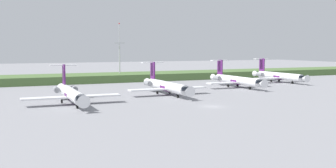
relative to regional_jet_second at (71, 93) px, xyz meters
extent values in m
plane|color=gray|center=(28.65, 12.77, -2.54)|extent=(500.00, 500.00, 0.00)
cube|color=#4C6B38|center=(28.65, 58.68, -1.08)|extent=(320.00, 20.00, 2.91)
cylinder|color=white|center=(0.00, -0.59, -0.09)|extent=(2.70, 24.00, 2.70)
cone|color=white|center=(0.00, -14.09, -0.09)|extent=(2.70, 3.00, 2.70)
cone|color=white|center=(0.00, 13.41, -0.09)|extent=(2.30, 4.00, 2.29)
cube|color=black|center=(0.00, -12.19, 0.39)|extent=(2.02, 1.80, 0.90)
cylinder|color=#591E66|center=(0.00, -0.59, -0.24)|extent=(2.76, 3.60, 2.76)
cube|color=white|center=(-5.91, -1.59, -0.69)|extent=(11.00, 3.20, 0.36)
cube|color=white|center=(5.91, -1.59, -0.69)|extent=(11.00, 3.20, 0.36)
cube|color=#591E66|center=(0.00, 10.41, 3.86)|extent=(0.36, 3.20, 5.20)
cube|color=white|center=(0.00, 10.71, 6.26)|extent=(6.80, 1.80, 0.24)
cylinder|color=gray|center=(-2.25, 8.61, 0.11)|extent=(1.50, 3.40, 1.50)
cylinder|color=gray|center=(2.25, 8.61, 0.11)|extent=(1.50, 3.40, 1.50)
cylinder|color=gray|center=(0.00, -8.03, -1.54)|extent=(0.20, 0.20, 0.65)
cylinder|color=black|center=(0.00, -8.03, -2.09)|extent=(0.30, 0.90, 0.90)
cylinder|color=black|center=(-1.90, 1.81, -2.09)|extent=(0.35, 0.90, 0.90)
cylinder|color=black|center=(1.90, 1.81, -2.09)|extent=(0.35, 0.90, 0.90)
cylinder|color=white|center=(27.91, 7.14, -0.09)|extent=(2.70, 24.00, 2.70)
cone|color=white|center=(27.91, -6.36, -0.09)|extent=(2.70, 3.00, 2.70)
cone|color=white|center=(27.91, 21.14, -0.09)|extent=(2.29, 4.00, 2.29)
cube|color=black|center=(27.91, -4.46, 0.39)|extent=(2.03, 1.80, 0.90)
cylinder|color=#591E66|center=(27.91, 7.14, -0.24)|extent=(2.76, 3.60, 2.76)
cube|color=white|center=(22.01, 6.14, -0.69)|extent=(11.00, 3.20, 0.36)
cube|color=white|center=(33.82, 6.14, -0.69)|extent=(11.00, 3.20, 0.36)
cube|color=#591E66|center=(27.91, 18.14, 3.86)|extent=(0.36, 3.20, 5.20)
cube|color=white|center=(27.91, 18.44, 6.26)|extent=(6.80, 1.80, 0.24)
cylinder|color=gray|center=(25.66, 16.34, 0.11)|extent=(1.50, 3.40, 1.50)
cylinder|color=gray|center=(30.16, 16.34, 0.11)|extent=(1.50, 3.40, 1.50)
cylinder|color=gray|center=(27.91, -0.30, -1.54)|extent=(0.20, 0.20, 0.65)
cylinder|color=black|center=(27.91, -0.30, -2.09)|extent=(0.30, 0.90, 0.90)
cylinder|color=black|center=(26.01, 9.54, -2.09)|extent=(0.35, 0.90, 0.90)
cylinder|color=black|center=(29.81, 9.54, -2.09)|extent=(0.35, 0.90, 0.90)
cylinder|color=white|center=(57.70, 16.72, -0.09)|extent=(2.70, 24.00, 2.70)
cone|color=white|center=(57.70, 3.22, -0.09)|extent=(2.70, 3.00, 2.70)
cone|color=white|center=(57.70, 30.72, -0.09)|extent=(2.30, 4.00, 2.29)
cube|color=black|center=(57.70, 5.12, 0.39)|extent=(2.02, 1.80, 0.90)
cylinder|color=#591E66|center=(57.70, 16.72, -0.24)|extent=(2.76, 3.60, 2.76)
cube|color=white|center=(51.79, 15.72, -0.69)|extent=(11.00, 3.20, 0.36)
cube|color=white|center=(63.60, 15.72, -0.69)|extent=(11.00, 3.20, 0.36)
cube|color=#591E66|center=(57.70, 27.72, 3.86)|extent=(0.36, 3.20, 5.20)
cube|color=white|center=(57.70, 28.02, 6.26)|extent=(6.80, 1.80, 0.24)
cylinder|color=gray|center=(55.45, 25.92, 0.11)|extent=(1.50, 3.40, 1.50)
cylinder|color=gray|center=(59.95, 25.92, 0.11)|extent=(1.50, 3.40, 1.50)
cylinder|color=gray|center=(57.70, 9.28, -1.54)|extent=(0.20, 0.20, 0.65)
cylinder|color=black|center=(57.70, 9.28, -2.09)|extent=(0.30, 0.90, 0.90)
cylinder|color=black|center=(55.80, 19.12, -2.09)|extent=(0.35, 0.90, 0.90)
cylinder|color=black|center=(59.60, 19.12, -2.09)|extent=(0.35, 0.90, 0.90)
cylinder|color=white|center=(83.93, 27.01, -0.09)|extent=(2.70, 24.00, 2.70)
cone|color=white|center=(83.93, 13.51, -0.09)|extent=(2.70, 3.00, 2.70)
cone|color=white|center=(83.93, 41.01, -0.09)|extent=(2.30, 4.00, 2.29)
cube|color=black|center=(83.93, 15.41, 0.39)|extent=(2.03, 1.80, 0.90)
cylinder|color=#591E66|center=(83.93, 27.01, -0.24)|extent=(2.76, 3.60, 2.76)
cube|color=white|center=(78.02, 26.01, -0.69)|extent=(11.00, 3.20, 0.36)
cube|color=white|center=(89.83, 26.01, -0.69)|extent=(11.00, 3.20, 0.36)
cube|color=#591E66|center=(83.93, 38.01, 3.86)|extent=(0.36, 3.20, 5.20)
cube|color=white|center=(83.93, 38.31, 6.26)|extent=(6.80, 1.80, 0.24)
cylinder|color=gray|center=(81.68, 36.21, 0.11)|extent=(1.50, 3.40, 1.50)
cylinder|color=gray|center=(86.18, 36.21, 0.11)|extent=(1.50, 3.40, 1.50)
cylinder|color=gray|center=(83.93, 19.57, -1.54)|extent=(0.20, 0.20, 0.65)
cylinder|color=black|center=(83.93, 19.57, -2.09)|extent=(0.30, 0.90, 0.90)
cylinder|color=black|center=(82.03, 29.41, -2.09)|extent=(0.35, 0.90, 0.90)
cylinder|color=black|center=(85.83, 29.41, -2.09)|extent=(0.35, 0.90, 0.90)
cylinder|color=#B2B2B7|center=(29.86, 60.93, 4.92)|extent=(0.50, 0.50, 14.91)
cylinder|color=#B2B2B7|center=(29.86, 60.93, 16.39)|extent=(0.28, 0.28, 8.03)
cube|color=#B2B2B7|center=(29.86, 60.93, 12.77)|extent=(4.40, 0.20, 0.20)
sphere|color=red|center=(29.86, 60.93, 20.65)|extent=(0.50, 0.50, 0.50)
camera|label=1|loc=(-15.11, -93.18, 10.74)|focal=41.43mm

